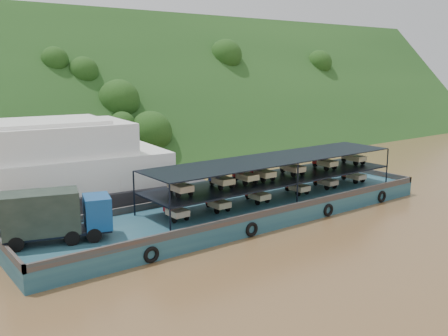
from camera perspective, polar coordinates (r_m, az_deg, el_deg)
ground at (r=42.81m, az=4.57°, el=-4.52°), size 160.00×160.00×0.00m
hillside at (r=73.06m, az=-14.49°, el=1.86°), size 140.00×39.60×39.60m
cargo_barge at (r=38.49m, az=0.86°, el=-4.61°), size 35.09×7.18×4.54m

